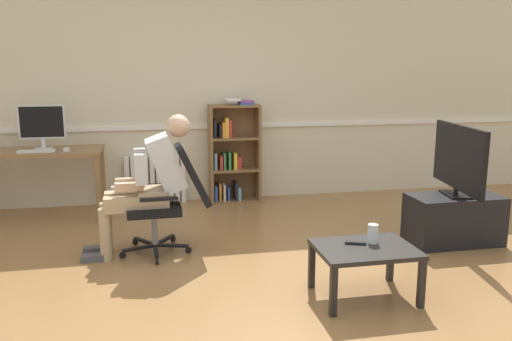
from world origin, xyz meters
The scene contains 15 objects.
ground_plane centered at (0.00, 0.00, 0.00)m, with size 18.00×18.00×0.00m, color olive.
back_wall centered at (0.00, 2.65, 1.35)m, with size 12.00×0.13×2.70m.
computer_desk centered at (-1.98, 2.15, 0.65)m, with size 1.33×0.64×0.76m.
imac_monitor centered at (-1.93, 2.23, 1.03)m, with size 0.48×0.14×0.48m.
keyboard centered at (-1.97, 2.01, 0.77)m, with size 0.37×0.12×0.02m, color white.
computer_mouse centered at (-1.67, 2.03, 0.77)m, with size 0.06×0.10×0.03m, color white.
bookshelf centered at (0.18, 2.44, 0.60)m, with size 0.61×0.30×1.26m.
radiator centered at (-0.75, 2.54, 0.29)m, with size 0.72×0.08×0.59m.
office_chair centered at (-0.63, 0.80, 0.52)m, with size 0.81×0.61×0.97m.
person_seated centered at (-0.82, 0.79, 0.65)m, with size 0.97×0.40×1.23m.
tv_stand centered at (1.97, 0.48, 0.23)m, with size 0.85×0.43×0.46m.
tv_screen centered at (1.97, 0.48, 0.81)m, with size 0.25×1.02×0.66m.
coffee_table centered at (0.68, -0.44, 0.33)m, with size 0.70×0.53×0.38m.
drinking_glass centered at (0.76, -0.38, 0.45)m, with size 0.08×0.08×0.14m, color silver.
spare_remote centered at (0.63, -0.38, 0.39)m, with size 0.04×0.15×0.02m, color black.
Camera 1 is at (-0.79, -3.69, 1.63)m, focal length 36.19 mm.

